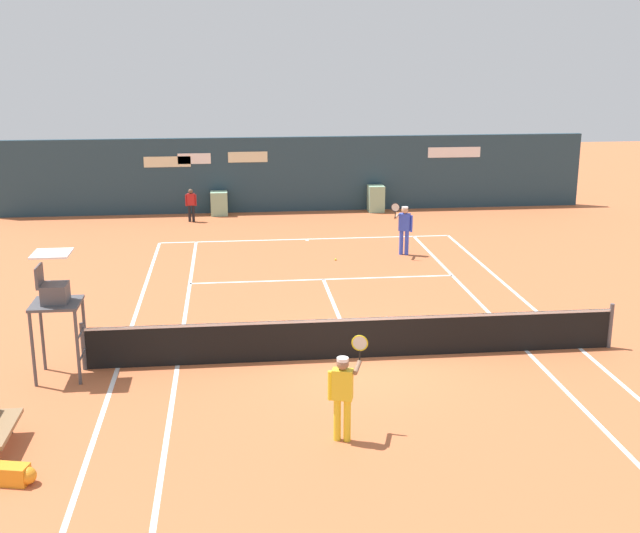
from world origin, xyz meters
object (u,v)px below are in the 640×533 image
umpire_chair (55,298)px  ball_kid_right_post (191,203)px  player_on_baseline (404,226)px  tennis_ball_mid_court (336,259)px  player_near_side (343,390)px  equipment_bag (5,474)px

umpire_chair → ball_kid_right_post: umpire_chair is taller
umpire_chair → player_on_baseline: 13.38m
player_on_baseline → tennis_ball_mid_court: (-2.38, -0.49, -0.96)m
player_near_side → ball_kid_right_post: size_ratio=1.37×
umpire_chair → ball_kid_right_post: 15.77m
equipment_bag → player_on_baseline: player_on_baseline is taller
ball_kid_right_post → player_on_baseline: bearing=138.6°
equipment_bag → tennis_ball_mid_court: 15.12m
umpire_chair → player_near_side: (5.58, -3.51, -0.81)m
ball_kid_right_post → tennis_ball_mid_court: size_ratio=19.55×
umpire_chair → player_on_baseline: bearing=134.9°
player_on_baseline → tennis_ball_mid_court: player_on_baseline is taller
equipment_bag → player_near_side: player_near_side is taller
umpire_chair → player_on_baseline: (9.46, 9.43, -0.78)m
equipment_bag → player_near_side: (5.63, 0.87, 0.80)m
player_near_side → tennis_ball_mid_court: player_near_side is taller
player_near_side → equipment_bag: bearing=-153.9°
umpire_chair → equipment_bag: (-0.05, -4.38, -1.61)m
player_on_baseline → ball_kid_right_post: bearing=-19.2°
umpire_chair → equipment_bag: 4.67m
ball_kid_right_post → umpire_chair: bearing=80.8°
player_near_side → tennis_ball_mid_court: (1.51, 12.46, -0.93)m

